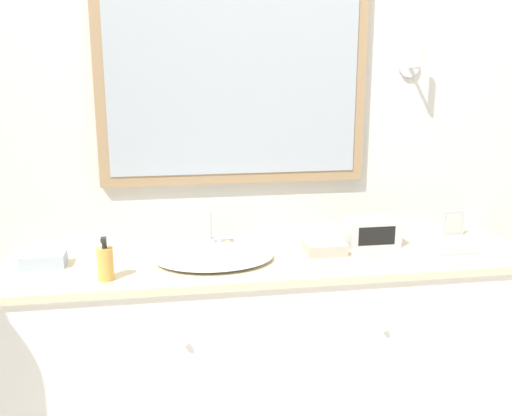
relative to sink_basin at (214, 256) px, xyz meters
The scene contains 9 objects.
wall_back 0.55m from the sink_basin, 54.12° to the left, with size 8.00×0.18×2.55m.
vanity_counter 0.53m from the sink_basin, ahead, with size 2.13×0.58×0.90m.
sink_basin is the anchor object (origin of this frame).
soap_bottle 0.43m from the sink_basin, 159.37° to the right, with size 0.06×0.06×0.16m.
appliance_box 0.69m from the sink_basin, ahead, with size 0.22×0.14×0.12m.
picture_frame 1.11m from the sink_basin, ahead, with size 0.10×0.01×0.12m.
hand_towel_near_sink 0.65m from the sink_basin, behind, with size 0.16×0.10×0.05m.
hand_towel_far_corner 0.46m from the sink_basin, ahead, with size 0.16×0.14×0.05m.
metal_tray 0.98m from the sink_basin, ahead, with size 0.19×0.13×0.01m.
Camera 1 is at (-0.43, -1.86, 1.64)m, focal length 40.00 mm.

